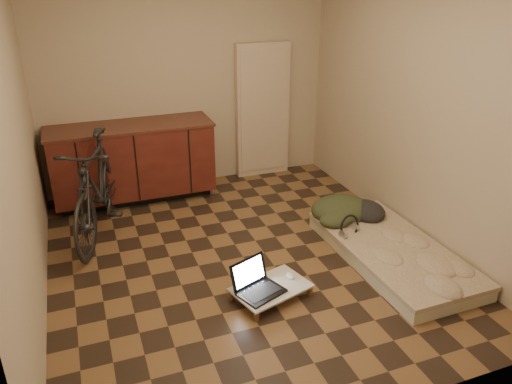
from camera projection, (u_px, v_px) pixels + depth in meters
name	position (u px, v px, depth m)	size (l,w,h in m)	color
room_shell	(242.00, 125.00, 4.22)	(3.50, 4.00, 2.60)	brown
cabinets	(133.00, 162.00, 5.78)	(1.84, 0.62, 0.91)	black
appliance_panel	(262.00, 111.00, 6.37)	(0.70, 0.10, 1.70)	beige
bicycle	(97.00, 182.00, 4.97)	(0.52, 1.77, 1.14)	black
futon	(392.00, 252.00, 4.69)	(0.87, 1.79, 0.15)	beige
clothing_pile	(348.00, 203.00, 5.19)	(0.67, 0.55, 0.27)	#2E361F
headphones	(350.00, 226.00, 4.82)	(0.26, 0.24, 0.18)	black
lap_desk	(271.00, 288.00, 4.14)	(0.71, 0.56, 0.10)	brown
laptop	(257.00, 285.00, 4.06)	(0.45, 0.43, 0.25)	black
mouse	(290.00, 275.00, 4.26)	(0.06, 0.11, 0.04)	white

